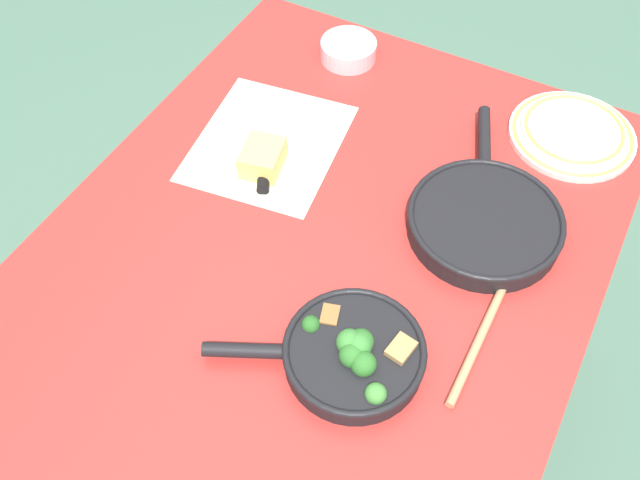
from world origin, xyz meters
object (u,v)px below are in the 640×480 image
cheese_block (262,158)px  prep_bowl_steel (348,50)px  skillet_eggs (485,221)px  grater_knife (265,154)px  skillet_broccoli (352,353)px  dinner_plate_stack (573,133)px  wooden_spoon (498,298)px

cheese_block → prep_bowl_steel: size_ratio=0.83×
skillet_eggs → cheese_block: 0.44m
skillet_eggs → grater_knife: 0.45m
skillet_broccoli → dinner_plate_stack: bearing=-130.0°
skillet_broccoli → prep_bowl_steel: (0.68, 0.35, -0.01)m
wooden_spoon → skillet_broccoli: bearing=142.6°
prep_bowl_steel → skillet_eggs: bearing=-126.3°
wooden_spoon → dinner_plate_stack: 0.44m
prep_bowl_steel → skillet_broccoli: bearing=-152.8°
skillet_broccoli → cheese_block: (0.30, 0.34, -0.00)m
skillet_broccoli → prep_bowl_steel: bearing=-88.7°
grater_knife → prep_bowl_steel: size_ratio=2.08×
skillet_eggs → skillet_broccoli: bearing=145.2°
dinner_plate_stack → skillet_eggs: bearing=166.2°
skillet_broccoli → skillet_eggs: bearing=-130.3°
skillet_broccoli → dinner_plate_stack: 0.68m
dinner_plate_stack → prep_bowl_steel: 0.51m
wooden_spoon → cheese_block: 0.52m
wooden_spoon → prep_bowl_steel: 0.69m
prep_bowl_steel → grater_knife: bearing=179.1°
wooden_spoon → prep_bowl_steel: (0.46, 0.51, 0.01)m
skillet_broccoli → skillet_eggs: 0.37m
wooden_spoon → dinner_plate_stack: dinner_plate_stack is taller
dinner_plate_stack → grater_knife: bearing=123.4°
skillet_broccoli → dinner_plate_stack: size_ratio=1.33×
skillet_broccoli → skillet_eggs: size_ratio=0.80×
dinner_plate_stack → cheese_block: bearing=125.8°
grater_knife → cheese_block: 0.03m
wooden_spoon → skillet_eggs: bearing=29.4°
wooden_spoon → dinner_plate_stack: (0.44, 0.00, 0.00)m
grater_knife → prep_bowl_steel: 0.35m
dinner_plate_stack → wooden_spoon: bearing=-179.9°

